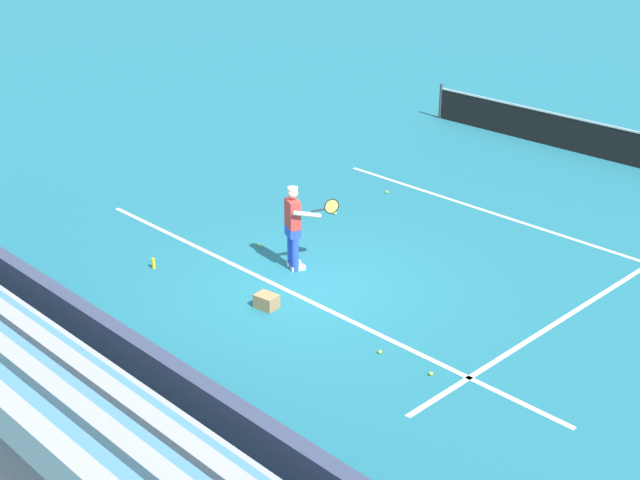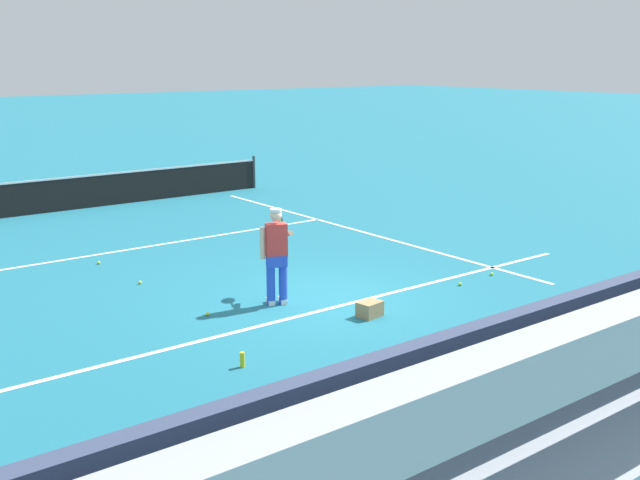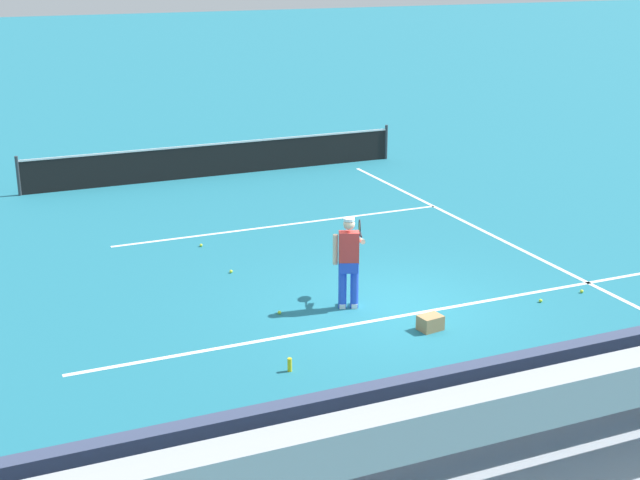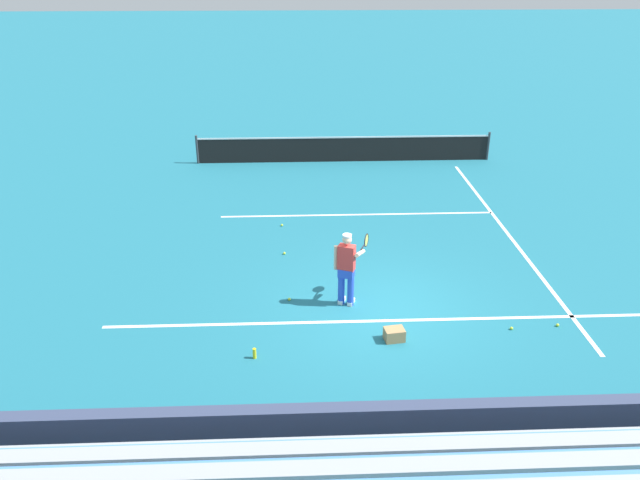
% 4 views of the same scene
% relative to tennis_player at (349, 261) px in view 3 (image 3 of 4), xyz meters
% --- Properties ---
extents(ground_plane, '(160.00, 160.00, 0.00)m').
position_rel_tennis_player_xyz_m(ground_plane, '(0.76, -0.27, -0.89)').
color(ground_plane, '#1E6B7F').
extents(court_baseline_white, '(12.00, 0.10, 0.01)m').
position_rel_tennis_player_xyz_m(court_baseline_white, '(0.76, -0.77, -0.89)').
color(court_baseline_white, white).
rests_on(court_baseline_white, ground).
extents(court_sideline_white, '(0.10, 12.00, 0.01)m').
position_rel_tennis_player_xyz_m(court_sideline_white, '(4.87, 3.73, -0.89)').
color(court_sideline_white, white).
rests_on(court_sideline_white, ground).
extents(court_service_line_white, '(8.22, 0.10, 0.01)m').
position_rel_tennis_player_xyz_m(court_service_line_white, '(0.76, 5.23, -0.89)').
color(court_service_line_white, white).
rests_on(court_service_line_white, ground).
extents(back_wall_sponsor_board, '(23.80, 0.25, 1.10)m').
position_rel_tennis_player_xyz_m(back_wall_sponsor_board, '(0.75, -4.84, -0.34)').
color(back_wall_sponsor_board, '#384260').
rests_on(back_wall_sponsor_board, ground).
extents(tennis_player, '(0.83, 0.92, 1.71)m').
position_rel_tennis_player_xyz_m(tennis_player, '(0.00, 0.00, 0.00)').
color(tennis_player, blue).
rests_on(tennis_player, ground).
extents(ball_box_cardboard, '(0.44, 0.36, 0.26)m').
position_rel_tennis_player_xyz_m(ball_box_cardboard, '(0.86, -1.50, -0.76)').
color(ball_box_cardboard, '#A87F51').
rests_on(ball_box_cardboard, ground).
extents(tennis_ball_midcourt, '(0.07, 0.07, 0.07)m').
position_rel_tennis_player_xyz_m(tennis_ball_midcourt, '(-1.51, 4.46, -0.86)').
color(tennis_ball_midcourt, '#CCE533').
rests_on(tennis_ball_midcourt, ground).
extents(tennis_ball_toward_net, '(0.07, 0.07, 0.07)m').
position_rel_tennis_player_xyz_m(tennis_ball_toward_net, '(3.38, -1.22, -0.86)').
color(tennis_ball_toward_net, '#CCE533').
rests_on(tennis_ball_toward_net, ground).
extents(tennis_ball_far_left, '(0.07, 0.07, 0.07)m').
position_rel_tennis_player_xyz_m(tennis_ball_far_left, '(-1.29, 0.19, -0.86)').
color(tennis_ball_far_left, '#CCE533').
rests_on(tennis_ball_far_left, ground).
extents(tennis_ball_stray_back, '(0.07, 0.07, 0.07)m').
position_rel_tennis_player_xyz_m(tennis_ball_stray_back, '(4.40, -1.14, -0.86)').
color(tennis_ball_stray_back, '#CCE533').
rests_on(tennis_ball_stray_back, ground).
extents(tennis_ball_by_box, '(0.07, 0.07, 0.07)m').
position_rel_tennis_player_xyz_m(tennis_ball_by_box, '(-1.42, 2.59, -0.86)').
color(tennis_ball_by_box, '#CCE533').
rests_on(tennis_ball_by_box, ground).
extents(water_bottle, '(0.07, 0.07, 0.22)m').
position_rel_tennis_player_xyz_m(water_bottle, '(-1.96, -2.01, -0.78)').
color(water_bottle, yellow).
rests_on(water_bottle, ground).
extents(tennis_net, '(11.09, 0.09, 1.07)m').
position_rel_tennis_player_xyz_m(tennis_net, '(0.76, 10.56, -0.40)').
color(tennis_net, '#33383D').
rests_on(tennis_net, ground).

